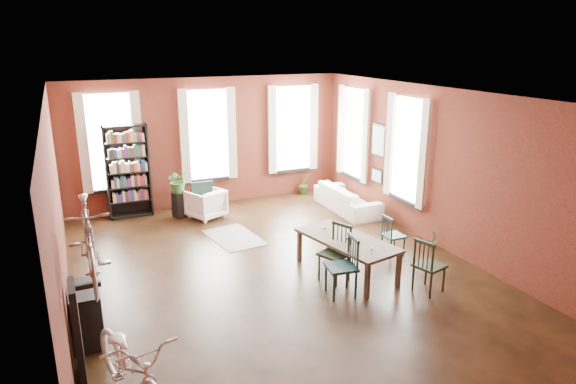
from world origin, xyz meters
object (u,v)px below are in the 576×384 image
white_armchair (206,202)px  plant_stand (180,205)px  dining_chair_c (429,265)px  cream_sofa (347,194)px  dining_chair_d (393,235)px  console_table (86,314)px  dining_chair_a (341,267)px  bicycle_floor (128,330)px  bookshelf (128,172)px  dining_chair_b (334,254)px  dining_table (346,256)px

white_armchair → plant_stand: white_armchair is taller
dining_chair_c → cream_sofa: bearing=-27.4°
dining_chair_d → console_table: dining_chair_d is taller
dining_chair_a → bicycle_floor: size_ratio=0.54×
dining_chair_c → console_table: 5.37m
dining_chair_d → bookshelf: (-4.38, 4.45, 0.69)m
dining_chair_b → white_armchair: bearing=172.0°
dining_chair_b → white_armchair: size_ratio=1.31×
cream_sofa → console_table: (-6.23, -3.50, -0.01)m
cream_sofa → bicycle_floor: bearing=132.4°
console_table → dining_chair_a: bearing=-4.1°
dining_chair_a → bicycle_floor: (-3.51, -1.55, 0.58)m
console_table → plant_stand: bearing=63.4°
dining_chair_a → dining_chair_d: (1.75, 1.02, -0.10)m
dining_chair_d → console_table: size_ratio=1.02×
bookshelf → plant_stand: (1.06, -0.52, -0.80)m
dining_chair_d → cream_sofa: bearing=-12.8°
dining_chair_c → dining_chair_d: bearing=-28.1°
dining_chair_d → white_armchair: dining_chair_d is taller
dining_chair_c → white_armchair: size_ratio=1.24×
dining_chair_c → cream_sofa: 4.36m
dining_table → white_armchair: 4.25m
dining_chair_b → console_table: (-4.07, -0.25, -0.10)m
bookshelf → bicycle_floor: bookshelf is taller
white_armchair → bicycle_floor: size_ratio=0.41×
dining_chair_b → console_table: bearing=-110.6°
dining_chair_a → dining_chair_c: size_ratio=1.07×
dining_chair_a → cream_sofa: dining_chair_a is taller
dining_table → dining_chair_d: bearing=2.9°
bookshelf → plant_stand: 1.43m
dining_chair_c → plant_stand: dining_chair_c is taller
dining_chair_c → bicycle_floor: 5.07m
dining_chair_b → plant_stand: (-1.73, 4.43, -0.20)m
dining_chair_c → bicycle_floor: size_ratio=0.51×
dining_chair_a → console_table: dining_chair_a is taller
plant_stand → dining_chair_b: bearing=-68.7°
bookshelf → white_armchair: bearing=-27.2°
plant_stand → bicycle_floor: bicycle_floor is taller
white_armchair → dining_chair_a: bearing=78.1°
white_armchair → bookshelf: bearing=-51.5°
bookshelf → cream_sofa: bookshelf is taller
dining_chair_c → bicycle_floor: (-4.92, -1.06, 0.61)m
dining_chair_d → white_armchair: size_ratio=1.07×
dining_chair_c → bookshelf: size_ratio=0.43×
dining_chair_c → dining_chair_d: dining_chair_c is taller
dining_table → console_table: 4.43m
dining_chair_a → dining_chair_b: (0.16, 0.52, -0.01)m
cream_sofa → plant_stand: (-3.89, 1.18, -0.11)m
dining_chair_d → bicycle_floor: size_ratio=0.44×
dining_chair_a → plant_stand: 5.20m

